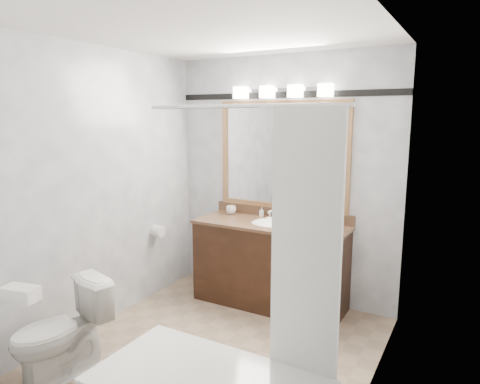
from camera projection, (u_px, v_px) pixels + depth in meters
name	position (u px, v px, depth m)	size (l,w,h in m)	color
room	(215.00, 201.00, 3.28)	(2.42, 2.62, 2.52)	#9D856A
vanity	(270.00, 262.00, 4.30)	(1.53, 0.58, 0.97)	black
mirror	(282.00, 155.00, 4.34)	(1.40, 0.04, 1.10)	#AA7B4C
vanity_light_bar	(281.00, 91.00, 4.18)	(1.02, 0.14, 0.12)	silver
accent_stripe	(284.00, 95.00, 4.24)	(2.40, 0.01, 0.06)	black
tp_roll	(158.00, 231.00, 4.50)	(0.12, 0.12, 0.11)	white
toilet	(61.00, 332.00, 3.10)	(0.39, 0.69, 0.70)	white
tissue_box	(20.00, 294.00, 2.79)	(0.23, 0.13, 0.09)	white
coffee_maker	(322.00, 210.00, 3.99)	(0.19, 0.22, 0.35)	black
cup_left	(231.00, 210.00, 4.62)	(0.11, 0.11, 0.08)	white
cup_right	(232.00, 209.00, 4.67)	(0.08, 0.08, 0.08)	white
soap_bottle_a	(262.00, 212.00, 4.49)	(0.04, 0.04, 0.10)	white
soap_bar	(270.00, 219.00, 4.35)	(0.07, 0.05, 0.02)	#ECE4C2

